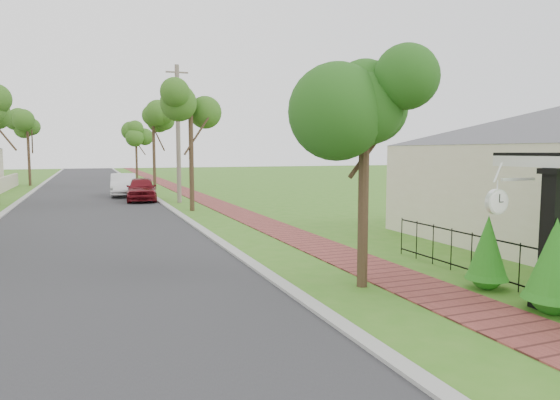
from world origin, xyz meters
TOP-DOWN VIEW (x-y plane):
  - ground at (0.00, 0.00)m, footprint 160.00×160.00m
  - road at (-3.00, 20.00)m, footprint 7.00×120.00m
  - kerb_right at (0.65, 20.00)m, footprint 0.30×120.00m
  - kerb_left at (-6.65, 20.00)m, footprint 0.30×120.00m
  - sidewalk at (3.25, 20.00)m, footprint 1.50×120.00m
  - porch_post at (4.55, -1.00)m, footprint 0.48×0.48m
  - picket_fence at (4.90, -0.00)m, footprint 0.03×8.02m
  - street_trees at (-2.87, 26.84)m, footprint 10.70×37.65m
  - parked_car_red at (-0.26, 21.55)m, footprint 1.96×4.09m
  - parked_car_white at (-1.00, 25.22)m, footprint 1.75×4.31m
  - near_tree at (2.20, 1.50)m, footprint 1.93×1.93m
  - utility_pole at (1.58, 20.00)m, footprint 1.20×0.24m
  - station_clock at (3.68, -0.60)m, footprint 1.07×0.13m

SIDE VIEW (x-z plane):
  - ground at x=0.00m, z-range 0.00..0.00m
  - road at x=-3.00m, z-range -0.01..0.01m
  - kerb_right at x=0.65m, z-range -0.05..0.05m
  - kerb_left at x=-6.65m, z-range -0.05..0.05m
  - sidewalk at x=3.25m, z-range -0.01..0.01m
  - picket_fence at x=4.90m, z-range 0.03..1.03m
  - parked_car_red at x=-0.26m, z-range 0.00..1.35m
  - parked_car_white at x=-1.00m, z-range 0.00..1.39m
  - porch_post at x=4.55m, z-range -0.14..2.38m
  - station_clock at x=3.68m, z-range 1.63..2.27m
  - utility_pole at x=1.58m, z-range 0.06..7.47m
  - near_tree at x=2.20m, z-range 1.46..6.42m
  - street_trees at x=-2.87m, z-range 1.59..7.48m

